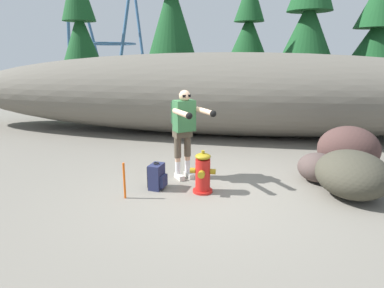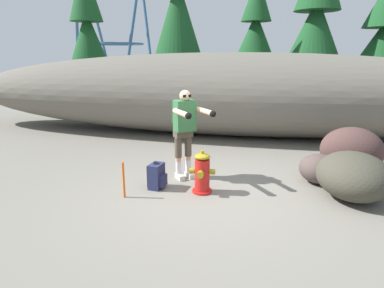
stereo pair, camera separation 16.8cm
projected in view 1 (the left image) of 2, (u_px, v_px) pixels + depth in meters
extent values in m
cube|color=slate|center=(209.00, 194.00, 5.58)|extent=(56.00, 56.00, 0.04)
ellipsoid|color=#666056|center=(228.00, 94.00, 9.49)|extent=(16.91, 3.20, 2.32)
cylinder|color=red|center=(203.00, 191.00, 5.60)|extent=(0.33, 0.33, 0.04)
cylinder|color=red|center=(203.00, 175.00, 5.52)|extent=(0.25, 0.25, 0.54)
ellipsoid|color=#9E8419|center=(203.00, 156.00, 5.44)|extent=(0.26, 0.26, 0.10)
cylinder|color=#9E8419|center=(203.00, 152.00, 5.42)|extent=(0.06, 0.06, 0.05)
cylinder|color=#9E8419|center=(193.00, 170.00, 5.53)|extent=(0.09, 0.09, 0.09)
cylinder|color=#9E8419|center=(213.00, 172.00, 5.48)|extent=(0.09, 0.09, 0.09)
cylinder|color=#9E8419|center=(201.00, 174.00, 5.35)|extent=(0.11, 0.09, 0.11)
cube|color=beige|center=(189.00, 175.00, 6.26)|extent=(0.24, 0.27, 0.09)
cylinder|color=white|center=(187.00, 166.00, 6.27)|extent=(0.10, 0.10, 0.24)
cylinder|color=#DBAD89|center=(187.00, 158.00, 6.23)|extent=(0.10, 0.10, 0.08)
cylinder|color=brown|center=(187.00, 145.00, 6.16)|extent=(0.13, 0.13, 0.41)
cube|color=beige|center=(179.00, 177.00, 6.17)|extent=(0.24, 0.27, 0.09)
cylinder|color=white|center=(178.00, 167.00, 6.18)|extent=(0.10, 0.10, 0.24)
cylinder|color=#DBAD89|center=(178.00, 159.00, 6.14)|extent=(0.10, 0.10, 0.08)
cylinder|color=brown|center=(178.00, 147.00, 6.08)|extent=(0.13, 0.13, 0.41)
cube|color=brown|center=(182.00, 133.00, 6.05)|extent=(0.38, 0.35, 0.16)
cube|color=#336B3D|center=(184.00, 116.00, 5.90)|extent=(0.43, 0.41, 0.55)
cube|color=#1E3823|center=(179.00, 112.00, 6.06)|extent=(0.32, 0.30, 0.40)
sphere|color=#DBAD89|center=(185.00, 96.00, 5.79)|extent=(0.20, 0.20, 0.20)
cube|color=black|center=(187.00, 96.00, 5.71)|extent=(0.13, 0.11, 0.04)
cylinder|color=#DBAD89|center=(205.00, 111.00, 5.65)|extent=(0.42, 0.52, 0.09)
sphere|color=black|center=(213.00, 114.00, 5.41)|extent=(0.11, 0.11, 0.11)
cylinder|color=#DBAD89|center=(182.00, 113.00, 5.45)|extent=(0.42, 0.52, 0.09)
sphere|color=black|center=(189.00, 116.00, 5.22)|extent=(0.11, 0.11, 0.11)
cube|color=#23284C|center=(157.00, 176.00, 5.69)|extent=(0.24, 0.33, 0.44)
cube|color=#23284C|center=(164.00, 181.00, 5.67)|extent=(0.09, 0.22, 0.20)
torus|color=black|center=(156.00, 163.00, 5.63)|extent=(0.10, 0.10, 0.02)
cube|color=black|center=(153.00, 174.00, 5.81)|extent=(0.04, 0.05, 0.37)
cube|color=black|center=(148.00, 177.00, 5.65)|extent=(0.04, 0.05, 0.37)
ellipsoid|color=#4B3330|center=(348.00, 149.00, 6.45)|extent=(1.30, 1.08, 0.92)
ellipsoid|color=#3F3D31|center=(352.00, 174.00, 5.35)|extent=(1.35, 1.47, 0.76)
ellipsoid|color=#4E3F3B|center=(317.00, 167.00, 6.02)|extent=(0.98, 0.97, 0.53)
cylinder|color=#47331E|center=(86.00, 96.00, 13.34)|extent=(0.23, 0.23, 1.26)
cone|color=#194C23|center=(81.00, 46.00, 12.83)|extent=(1.94, 1.94, 2.68)
cylinder|color=#47331E|center=(173.00, 91.00, 12.78)|extent=(0.24, 0.24, 1.78)
cone|color=#194C23|center=(172.00, 23.00, 12.14)|extent=(2.04, 2.04, 3.19)
cylinder|color=#47331E|center=(246.00, 87.00, 14.50)|extent=(0.23, 0.23, 1.74)
cone|color=#194C23|center=(248.00, 40.00, 13.98)|extent=(1.95, 1.95, 2.22)
cylinder|color=#47331E|center=(302.00, 96.00, 13.02)|extent=(0.31, 0.31, 1.36)
cone|color=#194C23|center=(307.00, 39.00, 12.46)|extent=(2.57, 2.57, 2.93)
cylinder|color=#47331E|center=(368.00, 98.00, 12.66)|extent=(0.31, 0.31, 1.30)
cone|color=#194C23|center=(375.00, 50.00, 12.20)|extent=(2.57, 2.57, 2.28)
cone|color=#194C23|center=(382.00, 0.00, 11.75)|extent=(1.67, 1.67, 1.90)
cylinder|color=#386089|center=(141.00, 44.00, 19.29)|extent=(1.04, 1.04, 5.71)
cylinder|color=#386089|center=(95.00, 45.00, 19.77)|extent=(1.04, 1.04, 5.71)
cylinder|color=#386089|center=(123.00, 43.00, 16.52)|extent=(1.04, 1.04, 5.71)
cylinder|color=#386089|center=(69.00, 43.00, 17.00)|extent=(1.04, 1.04, 5.71)
torus|color=#386089|center=(107.00, 44.00, 18.14)|extent=(3.13, 3.13, 0.10)
cylinder|color=#E55914|center=(124.00, 181.00, 5.28)|extent=(0.04, 0.04, 0.60)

